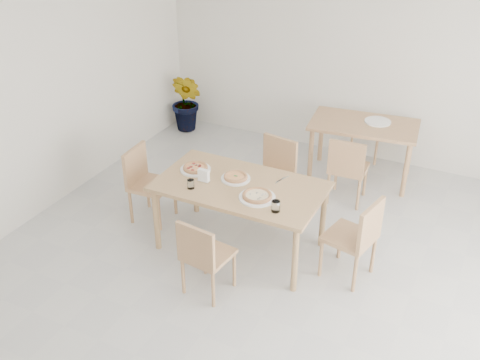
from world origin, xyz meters
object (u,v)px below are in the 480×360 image
at_px(pizza_mushroom, 257,195).
at_px(tumbler_b, 191,184).
at_px(chair_south, 203,253).
at_px(chair_east, 358,235).
at_px(plate_pepperoni, 195,169).
at_px(pizza_pepperoni, 195,167).
at_px(tumbler_a, 276,206).
at_px(chair_west, 145,179).
at_px(plate_mushroom, 257,197).
at_px(main_table, 240,191).
at_px(second_table, 364,131).
at_px(potted_plant, 187,102).
at_px(napkin_holder, 204,176).
at_px(chair_back_s, 347,166).
at_px(plate_empty, 378,122).
at_px(pizza_margherita, 236,177).
at_px(plate_margherita, 236,179).
at_px(chair_north, 274,171).
at_px(chair_back_n, 373,123).

bearing_deg(pizza_mushroom, tumbler_b, -169.76).
height_order(chair_south, chair_east, chair_east).
relative_size(plate_pepperoni, pizza_pepperoni, 0.95).
height_order(tumbler_a, tumbler_b, tumbler_a).
height_order(chair_west, plate_mushroom, chair_west).
bearing_deg(main_table, plate_mushroom, -31.24).
xyz_separation_m(plate_pepperoni, tumbler_b, (0.15, -0.34, 0.04)).
relative_size(main_table, second_table, 1.21).
bearing_deg(potted_plant, napkin_holder, -55.12).
bearing_deg(main_table, chair_east, 1.63).
relative_size(chair_back_s, plate_empty, 2.64).
bearing_deg(chair_back_s, pizza_margherita, 54.06).
relative_size(chair_back_s, potted_plant, 0.93).
xyz_separation_m(plate_pepperoni, second_table, (1.24, 1.95, -0.11)).
relative_size(plate_margherita, plate_empty, 0.93).
distance_m(plate_margherita, plate_pepperoni, 0.46).
height_order(chair_west, plate_empty, chair_west).
xyz_separation_m(chair_south, tumbler_b, (-0.44, 0.54, 0.33)).
xyz_separation_m(chair_west, napkin_holder, (0.84, -0.15, 0.32)).
relative_size(pizza_pepperoni, tumbler_b, 3.64).
relative_size(main_table, plate_margherita, 5.61).
height_order(chair_back_s, potted_plant, potted_plant).
distance_m(pizza_mushroom, plate_empty, 2.34).
distance_m(main_table, chair_east, 1.22).
distance_m(second_table, plate_empty, 0.20).
relative_size(pizza_margherita, pizza_pepperoni, 0.93).
height_order(pizza_margherita, tumbler_b, tumbler_b).
distance_m(chair_west, plate_margherita, 1.14).
bearing_deg(napkin_holder, pizza_margherita, 35.37).
relative_size(plate_margherita, potted_plant, 0.33).
distance_m(main_table, tumbler_b, 0.50).
bearing_deg(tumbler_a, tumbler_b, 179.36).
distance_m(chair_south, plate_empty, 3.05).
bearing_deg(second_table, chair_east, -82.23).
distance_m(chair_north, plate_margherita, 0.80).
xyz_separation_m(tumbler_a, plate_empty, (0.32, 2.40, -0.04)).
bearing_deg(potted_plant, second_table, -5.32).
bearing_deg(chair_east, pizza_pepperoni, -78.48).
height_order(pizza_margherita, tumbler_a, tumbler_a).
distance_m(chair_west, pizza_mushroom, 1.49).
bearing_deg(plate_pepperoni, chair_east, -0.54).
relative_size(plate_margherita, pizza_margherita, 0.96).
bearing_deg(main_table, second_table, 70.51).
bearing_deg(napkin_holder, chair_north, 69.06).
height_order(napkin_holder, second_table, napkin_holder).
distance_m(chair_east, pizza_margherita, 1.33).
bearing_deg(main_table, pizza_pepperoni, 172.85).
relative_size(chair_west, chair_back_n, 1.03).
xyz_separation_m(plate_margherita, second_table, (0.78, 1.93, -0.11)).
bearing_deg(main_table, chair_south, -88.07).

